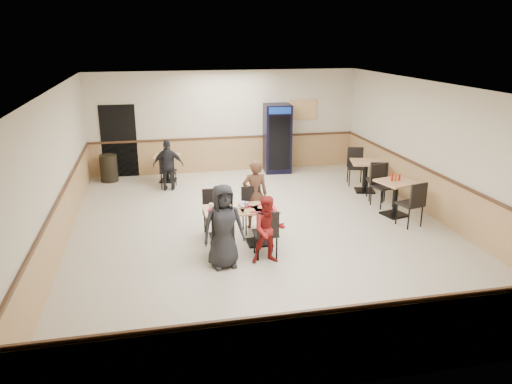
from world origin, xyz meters
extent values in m
plane|color=beige|center=(0.00, 0.00, 0.00)|extent=(10.00, 10.00, 0.00)
plane|color=silver|center=(0.00, 0.00, 3.00)|extent=(10.00, 10.00, 0.00)
plane|color=beige|center=(0.00, 5.00, 1.50)|extent=(8.00, 0.00, 8.00)
plane|color=beige|center=(0.00, -5.00, 1.50)|extent=(8.00, 0.00, 8.00)
plane|color=beige|center=(-4.00, 0.00, 1.50)|extent=(0.00, 10.00, 10.00)
plane|color=beige|center=(4.00, 0.00, 1.50)|extent=(0.00, 10.00, 10.00)
cube|color=tan|center=(0.00, 4.99, 0.50)|extent=(7.98, 0.03, 1.00)
cube|color=tan|center=(3.98, 0.00, 0.50)|extent=(0.03, 9.98, 1.00)
cube|color=#472B19|center=(0.00, 4.97, 1.03)|extent=(7.98, 0.04, 0.06)
cube|color=black|center=(-3.10, 4.98, 1.05)|extent=(1.00, 0.02, 2.10)
cube|color=orange|center=(2.40, 4.96, 1.80)|extent=(0.85, 0.02, 0.60)
cube|color=black|center=(-0.94, -0.64, 0.02)|extent=(0.47, 0.47, 0.04)
cylinder|color=black|center=(-0.94, -0.64, 0.39)|extent=(0.09, 0.09, 0.70)
cube|color=tan|center=(-0.94, -0.64, 0.75)|extent=(0.72, 0.72, 0.04)
cube|color=black|center=(-0.22, -0.65, 0.02)|extent=(0.47, 0.47, 0.04)
cylinder|color=black|center=(-0.22, -0.65, 0.39)|extent=(0.09, 0.09, 0.70)
cube|color=tan|center=(-0.22, -0.65, 0.75)|extent=(0.72, 0.72, 0.04)
imported|color=black|center=(-1.05, -1.51, 0.77)|extent=(0.81, 0.58, 1.53)
imported|color=maroon|center=(-0.23, -1.52, 0.63)|extent=(0.64, 0.51, 1.26)
imported|color=#533423|center=(-0.11, 0.22, 0.75)|extent=(0.56, 0.38, 1.49)
imported|color=black|center=(-1.79, 3.36, 0.68)|extent=(0.84, 0.44, 1.36)
cube|color=#B20B26|center=(-0.99, -0.76, 0.78)|extent=(0.46, 0.34, 0.02)
cube|color=#B20B26|center=(-0.22, -0.80, 0.78)|extent=(0.46, 0.34, 0.02)
cube|color=#B20B26|center=(-0.27, -0.52, 0.78)|extent=(0.46, 0.34, 0.02)
cube|color=#B20B26|center=(-0.15, -0.77, 0.78)|extent=(0.46, 0.34, 0.02)
cylinder|color=white|center=(-0.48, -0.85, 0.77)|extent=(0.24, 0.24, 0.01)
cube|color=#C0764A|center=(-0.48, -0.85, 0.78)|extent=(0.28, 0.19, 0.02)
cylinder|color=white|center=(-0.12, -0.75, 0.77)|extent=(0.24, 0.24, 0.01)
cube|color=#C0764A|center=(-0.12, -0.75, 0.78)|extent=(0.32, 0.27, 0.02)
cylinder|color=white|center=(-1.04, -0.76, 0.77)|extent=(0.24, 0.24, 0.01)
cube|color=#C0764A|center=(-1.04, -0.76, 0.78)|extent=(0.31, 0.25, 0.02)
cylinder|color=white|center=(-0.68, -0.83, 0.77)|extent=(0.24, 0.24, 0.01)
cube|color=#C0764A|center=(-0.68, -0.83, 0.78)|extent=(0.30, 0.24, 0.02)
cylinder|color=white|center=(-0.27, -0.49, 0.77)|extent=(0.24, 0.24, 0.01)
cube|color=#C0764A|center=(-0.27, -0.49, 0.78)|extent=(0.32, 0.29, 0.02)
cylinder|color=white|center=(-1.14, -0.53, 0.82)|extent=(0.08, 0.08, 0.10)
cylinder|color=white|center=(-0.84, -0.59, 0.82)|extent=(0.08, 0.08, 0.10)
cylinder|color=white|center=(-1.09, -0.89, 0.82)|extent=(0.08, 0.08, 0.10)
cylinder|color=white|center=(-0.89, -0.93, 0.82)|extent=(0.08, 0.08, 0.10)
cylinder|color=white|center=(-1.07, -0.96, 0.82)|extent=(0.08, 0.08, 0.10)
cylinder|color=#A7A9BA|center=(-0.53, -0.59, 0.83)|extent=(0.07, 0.07, 0.12)
cylinder|color=#A7A9BA|center=(-0.46, -0.64, 0.83)|extent=(0.07, 0.07, 0.12)
cylinder|color=#A7A9BA|center=(-0.54, -0.66, 0.83)|extent=(0.07, 0.07, 0.12)
ellipsoid|color=silver|center=(-0.56, -0.66, 0.82)|extent=(0.15, 0.15, 0.11)
cube|color=black|center=(3.18, 0.28, 0.02)|extent=(0.60, 0.60, 0.04)
cylinder|color=black|center=(3.18, 0.28, 0.42)|extent=(0.10, 0.10, 0.74)
cube|color=tan|center=(3.18, 0.28, 0.80)|extent=(0.93, 0.93, 0.04)
cube|color=black|center=(3.28, 2.13, 0.02)|extent=(0.60, 0.60, 0.04)
cylinder|color=black|center=(3.28, 2.13, 0.41)|extent=(0.10, 0.10, 0.74)
cube|color=tan|center=(3.28, 2.13, 0.80)|extent=(0.93, 0.93, 0.04)
cylinder|color=red|center=(3.08, 0.33, 0.92)|extent=(0.06, 0.06, 0.20)
cylinder|color=#C6681A|center=(3.17, 0.33, 0.90)|extent=(0.06, 0.06, 0.17)
cylinder|color=red|center=(3.26, 0.33, 0.89)|extent=(0.05, 0.05, 0.14)
cube|color=black|center=(-1.79, 4.20, 0.02)|extent=(0.53, 0.53, 0.04)
cylinder|color=black|center=(-1.79, 4.20, 0.38)|extent=(0.09, 0.09, 0.68)
cube|color=tan|center=(-1.79, 4.20, 0.72)|extent=(0.82, 0.82, 0.04)
cube|color=black|center=(1.50, 4.60, 1.02)|extent=(0.82, 0.80, 2.03)
cube|color=black|center=(1.47, 4.22, 0.96)|extent=(0.62, 0.07, 1.61)
cube|color=navy|center=(1.47, 4.20, 1.91)|extent=(0.64, 0.07, 0.19)
cylinder|color=black|center=(-3.41, 4.55, 0.38)|extent=(0.49, 0.49, 0.76)
camera|label=1|loc=(-2.21, -9.63, 3.99)|focal=35.00mm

